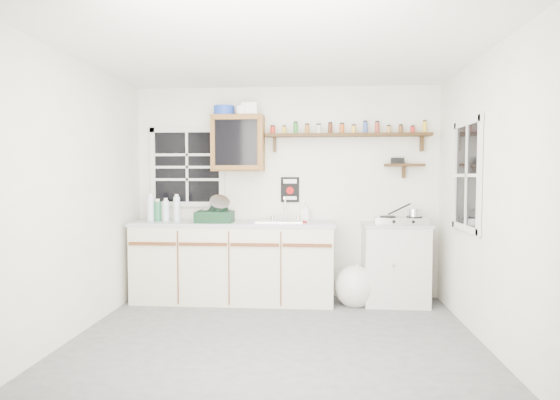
% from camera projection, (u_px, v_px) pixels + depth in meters
% --- Properties ---
extents(room, '(3.64, 3.24, 2.54)m').
position_uv_depth(room, '(275.00, 199.00, 4.01)').
color(room, '#4D4D50').
rests_on(room, ground).
extents(main_cabinet, '(2.31, 0.63, 0.92)m').
position_uv_depth(main_cabinet, '(234.00, 261.00, 5.39)').
color(main_cabinet, beige).
rests_on(main_cabinet, floor).
extents(right_cabinet, '(0.73, 0.57, 0.91)m').
position_uv_depth(right_cabinet, '(395.00, 263.00, 5.28)').
color(right_cabinet, silver).
rests_on(right_cabinet, floor).
extents(sink, '(0.52, 0.44, 0.29)m').
position_uv_depth(sink, '(280.00, 221.00, 5.33)').
color(sink, silver).
rests_on(sink, main_cabinet).
extents(upper_cabinet, '(0.60, 0.32, 0.65)m').
position_uv_depth(upper_cabinet, '(238.00, 143.00, 5.46)').
color(upper_cabinet, brown).
rests_on(upper_cabinet, wall_back).
extents(upper_cabinet_clutter, '(0.51, 0.24, 0.14)m').
position_uv_depth(upper_cabinet_clutter, '(235.00, 110.00, 5.45)').
color(upper_cabinet_clutter, '#1B3CB2').
rests_on(upper_cabinet_clutter, upper_cabinet).
extents(spice_shelf, '(1.91, 0.18, 0.35)m').
position_uv_depth(spice_shelf, '(347.00, 134.00, 5.43)').
color(spice_shelf, black).
rests_on(spice_shelf, wall_back).
extents(secondary_shelf, '(0.45, 0.16, 0.24)m').
position_uv_depth(secondary_shelf, '(402.00, 164.00, 5.42)').
color(secondary_shelf, black).
rests_on(secondary_shelf, wall_back).
extents(warning_sign, '(0.22, 0.02, 0.30)m').
position_uv_depth(warning_sign, '(290.00, 190.00, 5.59)').
color(warning_sign, black).
rests_on(warning_sign, wall_back).
extents(window_back, '(0.93, 0.03, 0.98)m').
position_uv_depth(window_back, '(187.00, 167.00, 5.67)').
color(window_back, black).
rests_on(window_back, wall_back).
extents(window_right, '(0.03, 0.78, 1.08)m').
position_uv_depth(window_right, '(467.00, 175.00, 4.42)').
color(window_right, black).
rests_on(window_right, wall_back).
extents(water_bottles, '(0.38, 0.11, 0.32)m').
position_uv_depth(water_bottles, '(162.00, 209.00, 5.41)').
color(water_bottles, silver).
rests_on(water_bottles, main_cabinet).
extents(dish_rack, '(0.43, 0.33, 0.31)m').
position_uv_depth(dish_rack, '(216.00, 213.00, 5.29)').
color(dish_rack, black).
rests_on(dish_rack, main_cabinet).
extents(soap_bottle, '(0.12, 0.12, 0.21)m').
position_uv_depth(soap_bottle, '(306.00, 211.00, 5.52)').
color(soap_bottle, silver).
rests_on(soap_bottle, main_cabinet).
extents(rag, '(0.17, 0.16, 0.02)m').
position_uv_depth(rag, '(300.00, 222.00, 5.22)').
color(rag, maroon).
rests_on(rag, main_cabinet).
extents(hotplate, '(0.60, 0.35, 0.08)m').
position_uv_depth(hotplate, '(401.00, 220.00, 5.23)').
color(hotplate, silver).
rests_on(hotplate, right_cabinet).
extents(saucepan, '(0.34, 0.27, 0.16)m').
position_uv_depth(saucepan, '(413.00, 213.00, 5.22)').
color(saucepan, silver).
rests_on(saucepan, hotplate).
extents(trash_bag, '(0.44, 0.40, 0.50)m').
position_uv_depth(trash_bag, '(355.00, 286.00, 5.21)').
color(trash_bag, silver).
rests_on(trash_bag, floor).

